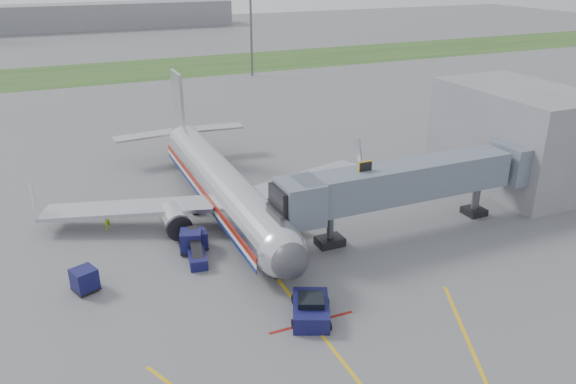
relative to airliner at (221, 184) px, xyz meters
name	(u,v)px	position (x,y,z in m)	size (l,w,h in m)	color
ground	(287,291)	(0.00, -15.25, -2.65)	(400.00, 400.00, 0.00)	#565659
grass_strip	(114,72)	(0.00, 74.75, -2.64)	(300.00, 25.00, 0.01)	#2D4C1E
apron_markings	(336,354)	(0.00, -22.65, -2.64)	(21.52, 50.00, 0.01)	gold
airliner	(221,184)	(0.00, 0.00, 0.00)	(32.10, 35.67, 10.25)	silver
jet_bridge	(404,182)	(12.86, -10.25, 1.82)	(25.30, 4.00, 6.90)	slate
terminal	(516,136)	(30.00, -5.25, 2.35)	(10.00, 16.00, 10.00)	slate
light_mast_right	(251,20)	(25.00, 59.75, 8.13)	(2.00, 0.44, 20.40)	#595B60
distant_terminal	(45,18)	(-10.00, 154.75, 1.35)	(120.00, 14.00, 8.00)	slate
pushback_tug	(311,309)	(0.15, -18.75, -1.98)	(3.69, 4.44, 1.59)	#0E0C35
baggage_cart_a	(191,241)	(-4.75, -6.83, -1.70)	(2.16, 2.16, 1.85)	#0E0C35
baggage_cart_b	(198,240)	(-4.11, -6.49, -1.86)	(1.50, 1.50, 1.55)	#0E0C35
baggage_cart_c	(85,280)	(-13.11, -9.38, -1.77)	(2.08, 2.08, 1.73)	#0E0C35
belt_loader	(197,255)	(-4.73, -8.43, -2.15)	(1.83, 4.19, 1.99)	#0E0C35
ground_power_cart	(293,229)	(4.00, -7.25, -2.11)	(1.37, 0.92, 1.09)	#D29B0C
ramp_worker	(107,220)	(-10.39, 0.14, -1.82)	(0.60, 0.40, 1.66)	#A7E81B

